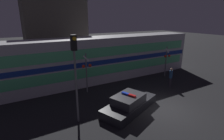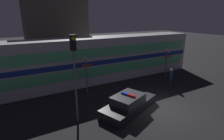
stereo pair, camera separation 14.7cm
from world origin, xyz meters
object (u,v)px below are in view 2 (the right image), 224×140
object	(u,v)px
police_car	(129,104)
pedestrian	(171,77)
crossing_signal_near	(167,59)
traffic_light_corner	(74,63)
train	(100,59)

from	to	relation	value
police_car	pedestrian	bearing A→B (deg)	-5.44
crossing_signal_near	traffic_light_corner	distance (m)	12.37
traffic_light_corner	crossing_signal_near	bearing A→B (deg)	17.95
police_car	crossing_signal_near	size ratio (longest dim) A/B	1.49
train	crossing_signal_near	xyz separation A→B (m)	(6.92, -2.74, -0.20)
police_car	crossing_signal_near	world-z (taller)	crossing_signal_near
train	police_car	world-z (taller)	train
pedestrian	traffic_light_corner	size ratio (longest dim) A/B	0.34
crossing_signal_near	pedestrian	bearing A→B (deg)	-127.95
pedestrian	police_car	bearing A→B (deg)	-163.81
train	pedestrian	size ratio (longest dim) A/B	12.12
train	crossing_signal_near	world-z (taller)	train
crossing_signal_near	traffic_light_corner	xyz separation A→B (m)	(-11.65, -3.77, 1.79)
train	crossing_signal_near	distance (m)	7.44
police_car	pedestrian	xyz separation A→B (m)	(6.04, 1.75, 0.46)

